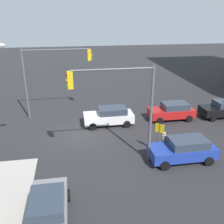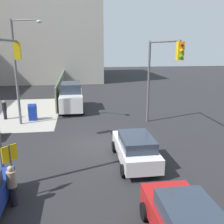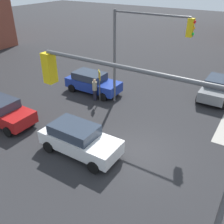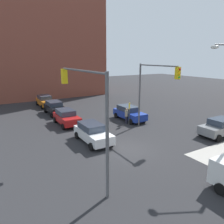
# 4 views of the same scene
# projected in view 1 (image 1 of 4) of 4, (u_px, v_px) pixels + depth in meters

# --- Properties ---
(ground_plane) EXTENTS (120.00, 120.00, 0.00)m
(ground_plane) POSITION_uv_depth(u_px,v_px,m) (79.00, 136.00, 20.53)
(ground_plane) COLOR #28282B
(traffic_signal_nw_corner) EXTENTS (5.29, 0.36, 6.50)m
(traffic_signal_nw_corner) POSITION_uv_depth(u_px,v_px,m) (120.00, 98.00, 15.09)
(traffic_signal_nw_corner) COLOR #59595B
(traffic_signal_nw_corner) RESTS_ON ground
(traffic_signal_se_corner) EXTENTS (6.27, 0.36, 6.50)m
(traffic_signal_se_corner) POSITION_uv_depth(u_px,v_px,m) (51.00, 69.00, 22.60)
(traffic_signal_se_corner) COLOR #59595B
(traffic_signal_se_corner) RESTS_ON ground
(warning_sign_two_way) EXTENTS (0.48, 0.48, 2.40)m
(warning_sign_two_way) POSITION_uv_depth(u_px,v_px,m) (159.00, 134.00, 17.22)
(warning_sign_two_way) COLOR #4C4C4C
(warning_sign_two_way) RESTS_ON ground
(coupe_blue) EXTENTS (4.46, 2.02, 1.62)m
(coupe_blue) POSITION_uv_depth(u_px,v_px,m) (183.00, 149.00, 16.81)
(coupe_blue) COLOR #1E389E
(coupe_blue) RESTS_ON ground
(hatchback_gray) EXTENTS (2.02, 3.81, 1.62)m
(hatchback_gray) POSITION_uv_depth(u_px,v_px,m) (48.00, 208.00, 11.75)
(hatchback_gray) COLOR slate
(hatchback_gray) RESTS_ON ground
(sedan_white) EXTENTS (4.40, 2.02, 1.62)m
(sedan_white) POSITION_uv_depth(u_px,v_px,m) (109.00, 116.00, 22.29)
(sedan_white) COLOR white
(sedan_white) RESTS_ON ground
(coupe_black) EXTENTS (4.40, 2.02, 1.62)m
(coupe_black) POSITION_uv_depth(u_px,v_px,m) (224.00, 109.00, 23.99)
(coupe_black) COLOR black
(coupe_black) RESTS_ON ground
(coupe_red) EXTENTS (4.18, 2.02, 1.62)m
(coupe_red) POSITION_uv_depth(u_px,v_px,m) (172.00, 111.00, 23.42)
(coupe_red) COLOR #B21919
(coupe_red) RESTS_ON ground
(pedestrian_crossing) EXTENTS (0.36, 0.36, 1.70)m
(pedestrian_crossing) POSITION_uv_depth(u_px,v_px,m) (164.00, 142.00, 17.63)
(pedestrian_crossing) COLOR #9E937A
(pedestrian_crossing) RESTS_ON ground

